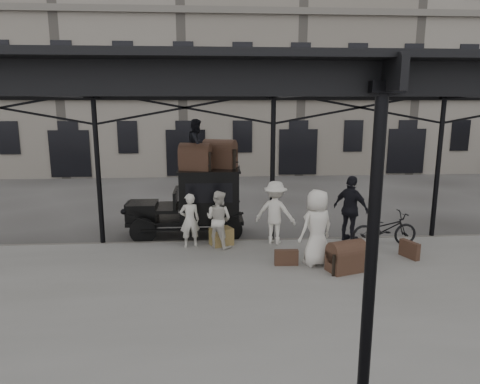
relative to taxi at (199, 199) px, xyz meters
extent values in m
plane|color=#383533|center=(2.18, -2.95, -1.20)|extent=(120.00, 120.00, 0.00)
cube|color=slate|center=(2.18, -4.95, -1.13)|extent=(28.00, 8.00, 0.15)
cylinder|color=black|center=(2.18, -0.95, 0.95)|extent=(0.14, 0.14, 4.30)
cylinder|color=black|center=(2.18, -8.75, 0.95)|extent=(0.14, 0.14, 4.30)
cube|color=black|center=(2.18, -0.95, 3.28)|extent=(22.00, 0.10, 0.45)
cube|color=black|center=(2.18, -8.75, 3.28)|extent=(22.00, 0.10, 0.45)
cube|color=black|center=(2.18, -4.65, 3.45)|extent=(22.50, 9.00, 0.08)
cube|color=silver|center=(2.18, -4.65, 3.52)|extent=(18.00, 7.00, 0.04)
cube|color=slate|center=(2.18, 15.05, 5.80)|extent=(64.00, 8.00, 14.00)
cylinder|color=black|center=(-1.68, -0.72, -0.80)|extent=(0.80, 0.10, 0.80)
cylinder|color=black|center=(-1.68, 0.72, -0.80)|extent=(0.80, 0.10, 0.80)
cylinder|color=black|center=(0.92, -0.72, -0.80)|extent=(0.80, 0.10, 0.80)
cylinder|color=black|center=(0.92, 0.72, -0.80)|extent=(0.80, 0.10, 0.80)
cube|color=black|center=(-0.43, 0.00, -0.65)|extent=(3.60, 1.25, 0.12)
cube|color=black|center=(-1.78, 0.00, -0.35)|extent=(0.90, 1.00, 0.55)
cube|color=black|center=(-2.25, 0.00, -0.35)|extent=(0.06, 0.70, 0.55)
cube|color=black|center=(-0.98, 0.00, -0.25)|extent=(0.70, 1.30, 0.10)
cube|color=black|center=(0.32, 0.00, 0.15)|extent=(1.80, 1.45, 1.55)
cube|color=black|center=(0.32, -0.73, 0.35)|extent=(1.40, 0.02, 0.60)
cube|color=black|center=(0.32, 0.00, 0.95)|extent=(1.90, 1.55, 0.06)
imported|color=beige|center=(-0.24, -1.48, -0.28)|extent=(0.63, 0.47, 1.55)
imported|color=beige|center=(0.58, -1.55, -0.24)|extent=(1.00, 0.95, 1.63)
imported|color=silver|center=(3.02, -3.06, -0.08)|extent=(1.12, 0.96, 1.94)
imported|color=black|center=(4.47, -1.28, -0.07)|extent=(1.09, 1.20, 1.96)
imported|color=silver|center=(2.23, -1.31, -0.13)|extent=(1.36, 1.10, 1.84)
imported|color=black|center=(5.31, -1.78, -0.55)|extent=(1.93, 0.75, 1.00)
imported|color=black|center=(-0.03, -0.10, 1.74)|extent=(0.79, 0.89, 1.53)
cube|color=olive|center=(0.66, -1.38, -0.80)|extent=(0.73, 0.66, 0.50)
cube|color=#4D3024|center=(5.61, -2.77, -0.83)|extent=(0.35, 0.61, 0.45)
cube|color=#4D3024|center=(2.26, -3.07, -0.85)|extent=(0.61, 0.18, 0.40)
camera|label=1|loc=(0.39, -13.20, 2.99)|focal=32.00mm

